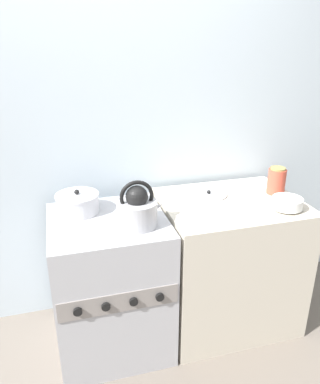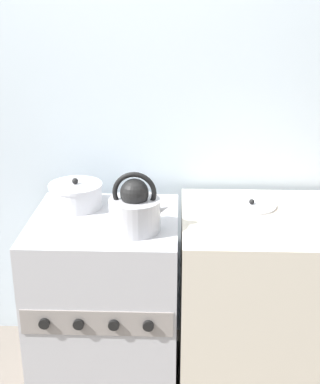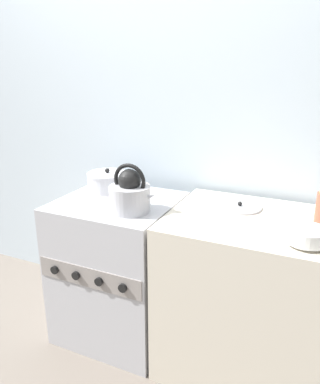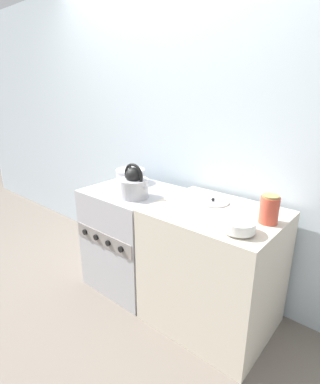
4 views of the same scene
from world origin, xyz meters
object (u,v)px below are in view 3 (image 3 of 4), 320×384
(stove, at_px, (120,267))
(kettle, at_px, (130,194))
(loose_pot_lid, at_px, (240,207))
(enamel_bowl, at_px, (307,236))
(cooking_pot, at_px, (108,182))

(stove, height_order, kettle, kettle)
(stove, bearing_deg, loose_pot_lid, 12.62)
(enamel_bowl, bearing_deg, kettle, 176.26)
(cooking_pot, distance_m, enamel_bowl, 1.17)
(cooking_pot, distance_m, loose_pot_lid, 0.79)
(stove, xyz_separation_m, enamel_bowl, (0.99, -0.16, 0.46))
(enamel_bowl, distance_m, loose_pot_lid, 0.46)
(enamel_bowl, xyz_separation_m, loose_pot_lid, (-0.34, 0.31, -0.03))
(kettle, bearing_deg, cooking_pot, 139.74)
(cooking_pot, bearing_deg, kettle, -40.26)
(enamel_bowl, relative_size, loose_pot_lid, 0.78)
(cooking_pot, height_order, enamel_bowl, cooking_pot)
(stove, xyz_separation_m, cooking_pot, (-0.14, 0.13, 0.47))
(stove, relative_size, cooking_pot, 3.47)
(cooking_pot, bearing_deg, loose_pot_lid, 0.72)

